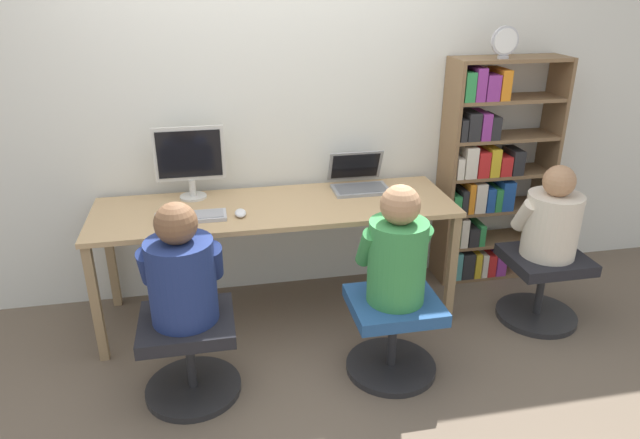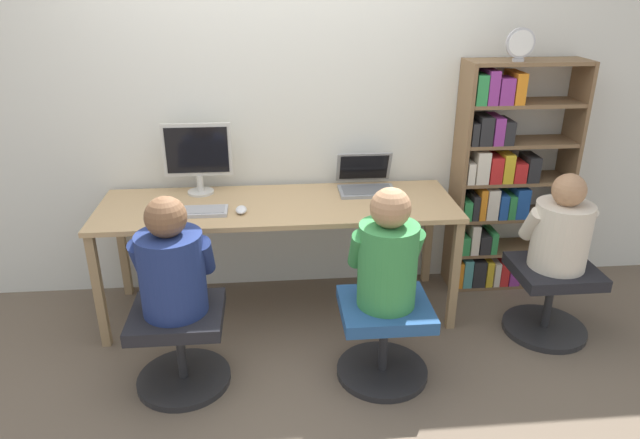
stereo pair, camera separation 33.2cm
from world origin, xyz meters
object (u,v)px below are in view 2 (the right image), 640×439
desk_clock (520,44)px  keyboard (193,212)px  desktop_monitor (198,156)px  office_chair_right (384,334)px  office_chair_left (180,341)px  office_chair_side (550,294)px  person_at_monitor (171,264)px  person_near_shelf (562,229)px  person_at_laptop (388,255)px  bookshelf (500,186)px  laptop (366,183)px

desk_clock → keyboard: bearing=-172.0°
desktop_monitor → office_chair_right: 1.58m
office_chair_left → office_chair_side: 2.19m
person_at_monitor → person_near_shelf: 2.19m
desktop_monitor → person_at_laptop: desktop_monitor is taller
person_at_monitor → office_chair_left: bearing=-90.0°
keyboard → bookshelf: bearing=9.6°
office_chair_left → office_chair_right: (1.09, -0.03, 0.00)m
laptop → desk_clock: (0.90, -0.03, 0.86)m
desktop_monitor → person_at_laptop: 1.42m
laptop → person_near_shelf: bearing=-29.0°
desktop_monitor → laptop: 1.08m
desk_clock → person_near_shelf: bearing=-74.9°
office_chair_right → person_near_shelf: person_near_shelf is taller
person_at_monitor → bookshelf: bearing=24.0°
laptop → person_at_laptop: (-0.03, -0.90, -0.07)m
person_at_laptop → keyboard: bearing=150.1°
desktop_monitor → person_at_monitor: 0.95m
office_chair_right → person_near_shelf: (1.08, 0.32, 0.43)m
desktop_monitor → office_chair_left: size_ratio=0.90×
office_chair_right → office_chair_side: 1.13m
keyboard → office_chair_right: keyboard is taller
person_near_shelf → bookshelf: bearing=102.6°
office_chair_right → bookshelf: size_ratio=0.32×
office_chair_side → person_near_shelf: 0.43m
person_at_laptop → person_near_shelf: 1.13m
office_chair_right → desk_clock: size_ratio=2.54×
office_chair_right → person_at_laptop: 0.47m
office_chair_side → person_near_shelf: (-0.00, 0.00, 0.43)m
keyboard → person_at_laptop: bearing=-29.9°
laptop → person_at_laptop: person_at_laptop is taller
desktop_monitor → desk_clock: size_ratio=2.30×
office_chair_side → person_near_shelf: bearing=90.0°
desktop_monitor → office_chair_left: (-0.06, -0.91, -0.74)m
person_at_monitor → person_near_shelf: bearing=7.6°
person_at_monitor → office_chair_side: size_ratio=1.24×
desktop_monitor → laptop: bearing=-2.0°
person_near_shelf → laptop: bearing=151.0°
laptop → person_at_monitor: (-1.12, -0.87, -0.08)m
person_at_laptop → desk_clock: (0.93, 0.88, 0.93)m
office_chair_right → person_at_monitor: size_ratio=0.81×
desk_clock → person_near_shelf: size_ratio=0.34×
desk_clock → person_at_monitor: bearing=-157.3°
keyboard → person_at_laptop: 1.20m
office_chair_left → person_at_laptop: bearing=-1.3°
keyboard → office_chair_side: keyboard is taller
office_chair_left → person_near_shelf: 2.23m
laptop → bookshelf: size_ratio=0.23×
bookshelf → keyboard: bearing=-170.4°
desk_clock → laptop: bearing=178.3°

